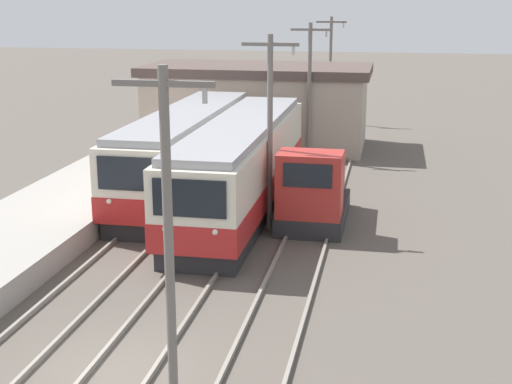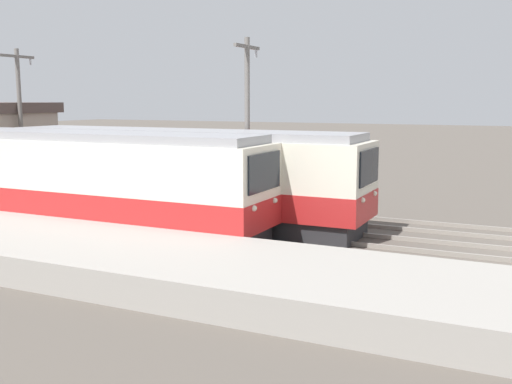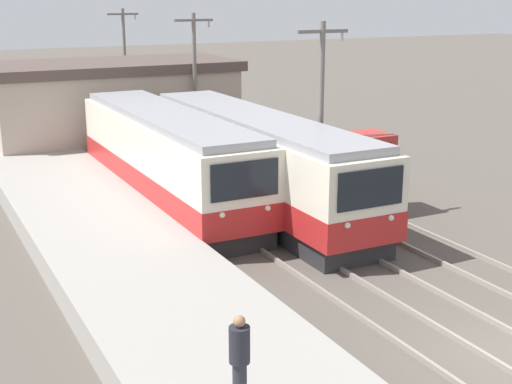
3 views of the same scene
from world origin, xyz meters
name	(u,v)px [view 1 (image 1 of 3)]	position (x,y,z in m)	size (l,w,h in m)	color
ground_plane	(112,374)	(0.00, 0.00, 0.00)	(200.00, 200.00, 0.00)	#564F47
track_left	(6,361)	(-2.60, 0.00, 0.07)	(1.54, 60.00, 0.14)	gray
track_center	(120,372)	(0.20, 0.00, 0.07)	(1.54, 60.00, 0.14)	gray
commuter_train_left	(187,156)	(-2.60, 15.14, 1.67)	(2.84, 13.76, 3.60)	#28282B
commuter_train_center	(242,169)	(0.20, 13.17, 1.67)	(2.84, 14.80, 3.59)	#28282B
shunting_locomotive	(314,192)	(3.20, 12.05, 1.21)	(2.40, 4.85, 3.00)	#28282B
catenary_mast_near	(169,228)	(1.71, -0.75, 3.83)	(2.00, 0.20, 7.02)	slate
catenary_mast_mid	(270,126)	(1.71, 10.99, 3.83)	(2.00, 0.20, 7.02)	slate
catenary_mast_far	(309,87)	(1.71, 22.73, 3.83)	(2.00, 0.20, 7.02)	slate
catenary_mast_distant	(330,66)	(1.71, 34.46, 3.83)	(2.00, 0.20, 7.02)	slate
station_building	(258,105)	(-1.60, 26.00, 2.31)	(12.60, 6.30, 4.57)	#AD9E8E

